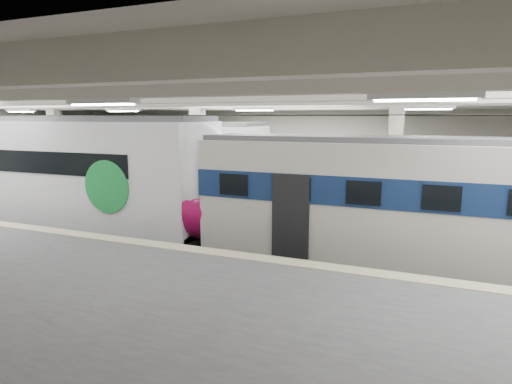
% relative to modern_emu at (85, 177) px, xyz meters
% --- Properties ---
extents(station_hall, '(36.00, 24.00, 5.75)m').
position_rel_modern_emu_xyz_m(station_hall, '(6.44, -1.74, 0.94)').
color(station_hall, black).
rests_on(station_hall, ground).
extents(modern_emu, '(14.64, 3.02, 4.68)m').
position_rel_modern_emu_xyz_m(modern_emu, '(0.00, 0.00, 0.00)').
color(modern_emu, white).
rests_on(modern_emu, ground).
extents(older_rer, '(12.23, 2.70, 4.09)m').
position_rel_modern_emu_xyz_m(older_rer, '(11.93, 0.00, -0.15)').
color(older_rer, beige).
rests_on(older_rer, ground).
extents(far_train, '(13.88, 3.36, 4.41)m').
position_rel_modern_emu_xyz_m(far_train, '(-1.57, 5.50, -0.02)').
color(far_train, white).
rests_on(far_train, ground).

